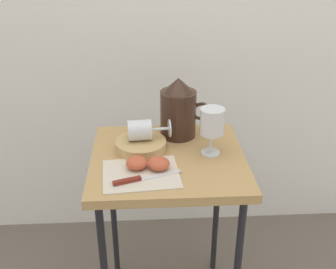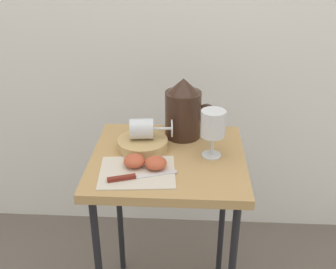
% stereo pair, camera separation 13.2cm
% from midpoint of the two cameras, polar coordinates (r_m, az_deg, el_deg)
% --- Properties ---
extents(curtain_drape, '(2.40, 0.03, 2.21)m').
position_cam_midpoint_polar(curtain_drape, '(1.77, -3.36, 18.03)').
color(curtain_drape, white).
rests_on(curtain_drape, ground_plane).
extents(table, '(0.51, 0.48, 0.70)m').
position_cam_midpoint_polar(table, '(1.40, -2.72, -5.79)').
color(table, tan).
rests_on(table, ground_plane).
extents(linen_napkin, '(0.25, 0.21, 0.00)m').
position_cam_midpoint_polar(linen_napkin, '(1.27, -6.75, -5.51)').
color(linen_napkin, beige).
rests_on(linen_napkin, table).
extents(basket_tray, '(0.17, 0.17, 0.03)m').
position_cam_midpoint_polar(basket_tray, '(1.39, -6.48, -1.58)').
color(basket_tray, tan).
rests_on(basket_tray, table).
extents(pitcher, '(0.18, 0.13, 0.22)m').
position_cam_midpoint_polar(pitcher, '(1.46, -1.15, 2.97)').
color(pitcher, '#382319').
rests_on(pitcher, table).
extents(wine_glass_upright, '(0.08, 0.08, 0.16)m').
position_cam_midpoint_polar(wine_glass_upright, '(1.33, 3.29, 1.43)').
color(wine_glass_upright, silver).
rests_on(wine_glass_upright, table).
extents(wine_glass_tipped_near, '(0.15, 0.08, 0.07)m').
position_cam_midpoint_polar(wine_glass_tipped_near, '(1.38, -6.47, 0.54)').
color(wine_glass_tipped_near, silver).
rests_on(wine_glass_tipped_near, basket_tray).
extents(apple_half_left, '(0.07, 0.07, 0.04)m').
position_cam_midpoint_polar(apple_half_left, '(1.29, -7.29, -3.98)').
color(apple_half_left, '#C15133').
rests_on(apple_half_left, linen_napkin).
extents(apple_half_right, '(0.07, 0.07, 0.04)m').
position_cam_midpoint_polar(apple_half_right, '(1.27, -4.25, -4.10)').
color(apple_half_right, '#C15133').
rests_on(apple_half_right, linen_napkin).
extents(knife, '(0.21, 0.08, 0.01)m').
position_cam_midpoint_polar(knife, '(1.23, -7.33, -6.22)').
color(knife, silver).
rests_on(knife, linen_napkin).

